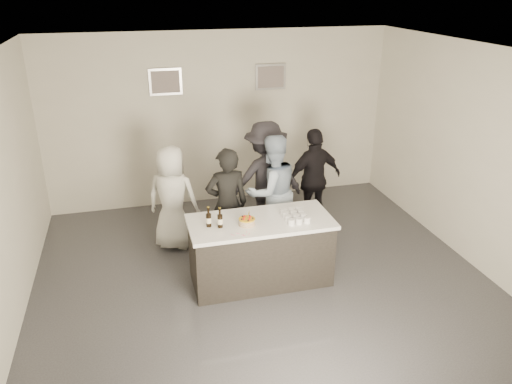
% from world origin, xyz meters
% --- Properties ---
extents(floor, '(6.00, 6.00, 0.00)m').
position_xyz_m(floor, '(0.00, 0.00, 0.00)').
color(floor, '#3D3D42').
rests_on(floor, ground).
extents(ceiling, '(6.00, 6.00, 0.00)m').
position_xyz_m(ceiling, '(0.00, 0.00, 3.00)').
color(ceiling, white).
extents(wall_back, '(6.00, 0.04, 3.00)m').
position_xyz_m(wall_back, '(0.00, 3.00, 1.50)').
color(wall_back, silver).
rests_on(wall_back, ground).
extents(wall_front, '(6.00, 0.04, 3.00)m').
position_xyz_m(wall_front, '(0.00, -3.00, 1.50)').
color(wall_front, silver).
rests_on(wall_front, ground).
extents(wall_right, '(0.04, 6.00, 3.00)m').
position_xyz_m(wall_right, '(3.00, 0.00, 1.50)').
color(wall_right, silver).
rests_on(wall_right, ground).
extents(picture_left, '(0.54, 0.04, 0.44)m').
position_xyz_m(picture_left, '(-0.90, 2.97, 2.20)').
color(picture_left, '#B2B2B7').
rests_on(picture_left, wall_back).
extents(picture_right, '(0.54, 0.04, 0.44)m').
position_xyz_m(picture_right, '(0.90, 2.97, 2.20)').
color(picture_right, '#B2B2B7').
rests_on(picture_right, wall_back).
extents(bar_counter, '(1.86, 0.86, 0.90)m').
position_xyz_m(bar_counter, '(-0.03, 0.16, 0.45)').
color(bar_counter, white).
rests_on(bar_counter, ground).
extents(cake, '(0.21, 0.21, 0.08)m').
position_xyz_m(cake, '(-0.23, 0.08, 0.94)').
color(cake, gold).
rests_on(cake, bar_counter).
extents(beer_bottle_a, '(0.07, 0.07, 0.26)m').
position_xyz_m(beer_bottle_a, '(-0.70, 0.15, 1.03)').
color(beer_bottle_a, black).
rests_on(beer_bottle_a, bar_counter).
extents(beer_bottle_b, '(0.07, 0.07, 0.26)m').
position_xyz_m(beer_bottle_b, '(-0.57, 0.09, 1.03)').
color(beer_bottle_b, black).
rests_on(beer_bottle_b, bar_counter).
extents(tumbler_cluster, '(0.30, 0.40, 0.08)m').
position_xyz_m(tumbler_cluster, '(0.42, 0.10, 0.94)').
color(tumbler_cluster, gold).
rests_on(tumbler_cluster, bar_counter).
extents(candles, '(0.24, 0.08, 0.01)m').
position_xyz_m(candles, '(-0.37, -0.16, 0.90)').
color(candles, pink).
rests_on(candles, bar_counter).
extents(person_main_black, '(0.62, 0.42, 1.67)m').
position_xyz_m(person_main_black, '(-0.32, 0.88, 0.83)').
color(person_main_black, black).
rests_on(person_main_black, ground).
extents(person_main_blue, '(0.98, 0.84, 1.73)m').
position_xyz_m(person_main_blue, '(0.40, 1.10, 0.87)').
color(person_main_blue, '#9BB0CB').
rests_on(person_main_blue, ground).
extents(person_guest_left, '(0.92, 0.79, 1.58)m').
position_xyz_m(person_guest_left, '(-1.03, 1.40, 0.79)').
color(person_guest_left, white).
rests_on(person_guest_left, ground).
extents(person_guest_right, '(1.02, 0.59, 1.64)m').
position_xyz_m(person_guest_right, '(1.23, 1.54, 0.82)').
color(person_guest_right, black).
rests_on(person_guest_right, ground).
extents(person_guest_back, '(1.19, 0.70, 1.81)m').
position_xyz_m(person_guest_back, '(0.42, 1.53, 0.91)').
color(person_guest_back, '#232127').
rests_on(person_guest_back, ground).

